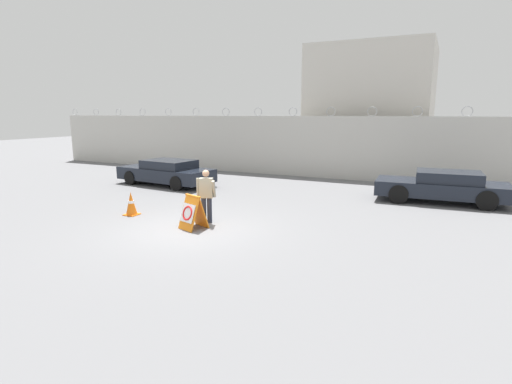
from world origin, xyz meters
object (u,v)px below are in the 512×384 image
parked_car_front_coupe (166,172)px  security_guard (206,194)px  traffic_cone_near (131,204)px  parked_car_far_side (442,186)px  barricade_sign (192,212)px

parked_car_front_coupe → security_guard: bearing=143.5°
security_guard → traffic_cone_near: security_guard is taller
traffic_cone_near → parked_car_far_side: size_ratio=0.16×
parked_car_far_side → security_guard: bearing=41.0°
barricade_sign → traffic_cone_near: bearing=-170.4°
parked_car_front_coupe → parked_car_far_side: 11.99m
barricade_sign → traffic_cone_near: (-2.78, 0.46, -0.11)m
security_guard → parked_car_far_side: 9.12m
traffic_cone_near → parked_car_far_side: 11.46m
barricade_sign → parked_car_far_side: size_ratio=0.21×
parked_car_front_coupe → barricade_sign: bearing=139.2°
traffic_cone_near → security_guard: bearing=6.3°
security_guard → parked_car_front_coupe: bearing=115.2°
security_guard → parked_car_far_side: security_guard is taller
barricade_sign → security_guard: (0.01, 0.77, 0.41)m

